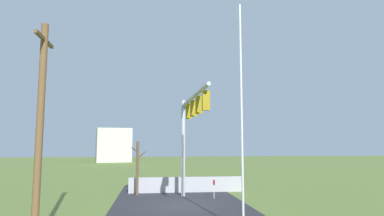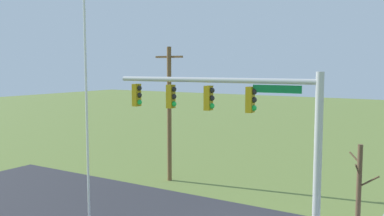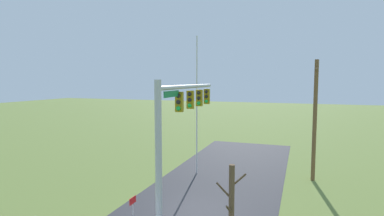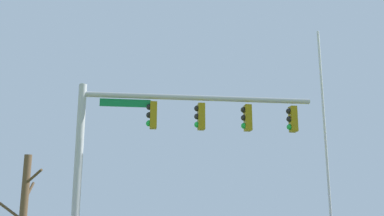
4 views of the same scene
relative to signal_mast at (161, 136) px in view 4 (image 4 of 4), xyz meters
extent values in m
cylinder|color=#B2B5BA|center=(2.81, 0.12, -1.58)|extent=(0.28, 0.28, 6.72)
cylinder|color=#B2B5BA|center=(-1.38, -0.06, 1.43)|extent=(8.39, 0.55, 0.20)
cube|color=#0F7238|center=(1.30, 0.05, 1.15)|extent=(1.80, 0.11, 0.28)
cube|color=#937A0F|center=(0.30, 0.01, 0.73)|extent=(0.25, 0.37, 0.96)
sphere|color=black|center=(0.45, 0.02, 1.03)|extent=(0.22, 0.22, 0.22)
sphere|color=black|center=(0.45, 0.02, 0.73)|extent=(0.22, 0.22, 0.22)
sphere|color=green|center=(0.45, 0.02, 0.43)|extent=(0.22, 0.22, 0.22)
cube|color=#937A0F|center=(-1.43, -0.06, 0.73)|extent=(0.25, 0.37, 0.96)
sphere|color=black|center=(-1.28, -0.05, 1.03)|extent=(0.22, 0.22, 0.22)
sphere|color=black|center=(-1.28, -0.05, 0.73)|extent=(0.22, 0.22, 0.22)
sphere|color=green|center=(-1.28, -0.05, 0.43)|extent=(0.22, 0.22, 0.22)
cube|color=#937A0F|center=(-3.17, -0.13, 0.73)|extent=(0.25, 0.37, 0.96)
sphere|color=black|center=(-3.02, -0.13, 1.03)|extent=(0.22, 0.22, 0.22)
sphere|color=black|center=(-3.02, -0.13, 0.73)|extent=(0.22, 0.22, 0.22)
sphere|color=green|center=(-3.02, -0.13, 0.43)|extent=(0.22, 0.22, 0.22)
cube|color=#937A0F|center=(-4.90, -0.21, 0.73)|extent=(0.25, 0.37, 0.96)
sphere|color=black|center=(-4.75, -0.20, 1.03)|extent=(0.22, 0.22, 0.22)
sphere|color=black|center=(-4.75, -0.20, 0.73)|extent=(0.22, 0.22, 0.22)
sphere|color=green|center=(-4.75, -0.20, 0.43)|extent=(0.22, 0.22, 0.22)
cylinder|color=silver|center=(-6.61, -1.47, -0.05)|extent=(0.10, 0.10, 9.78)
cylinder|color=brown|center=(3.99, 3.31, -2.59)|extent=(0.78, 0.07, 0.57)
cylinder|color=brown|center=(3.38, 3.51, -1.74)|extent=(0.54, 0.47, 0.39)
cylinder|color=brown|center=(3.59, 3.03, -2.11)|extent=(0.12, 0.61, 0.55)
camera|label=1|loc=(-20.11, 2.38, -1.38)|focal=30.42mm
camera|label=2|loc=(6.78, -14.46, 1.96)|focal=39.98mm
camera|label=3|loc=(13.72, 5.48, 1.74)|focal=28.50mm
camera|label=4|loc=(0.28, 15.41, -2.63)|focal=41.09mm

